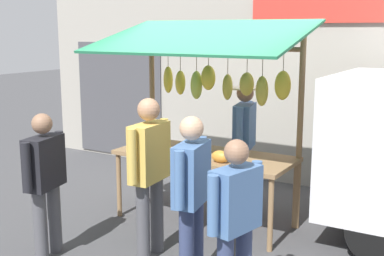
{
  "coord_description": "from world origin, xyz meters",
  "views": [
    {
      "loc": [
        -2.96,
        5.24,
        2.37
      ],
      "look_at": [
        0.0,
        0.3,
        1.25
      ],
      "focal_mm": 47.27,
      "sensor_mm": 36.0,
      "label": 1
    }
  ],
  "objects_px": {
    "shopper_in_grey_tee": "(45,177)",
    "shopper_with_ponytail": "(235,217)",
    "shopper_with_shopping_bag": "(149,166)",
    "shopper_in_striped_shirt": "(192,189)",
    "vendor_with_sunhat": "(244,136)",
    "market_stall": "(208,99)"
  },
  "relations": [
    {
      "from": "market_stall",
      "to": "vendor_with_sunhat",
      "type": "height_order",
      "value": "market_stall"
    },
    {
      "from": "vendor_with_sunhat",
      "to": "shopper_in_striped_shirt",
      "type": "distance_m",
      "value": 2.24
    },
    {
      "from": "vendor_with_sunhat",
      "to": "shopper_with_shopping_bag",
      "type": "bearing_deg",
      "value": -19.06
    },
    {
      "from": "shopper_in_striped_shirt",
      "to": "shopper_in_grey_tee",
      "type": "height_order",
      "value": "shopper_in_striped_shirt"
    },
    {
      "from": "market_stall",
      "to": "shopper_with_shopping_bag",
      "type": "distance_m",
      "value": 1.33
    },
    {
      "from": "shopper_with_shopping_bag",
      "to": "shopper_in_grey_tee",
      "type": "distance_m",
      "value": 1.09
    },
    {
      "from": "shopper_with_shopping_bag",
      "to": "shopper_in_striped_shirt",
      "type": "xyz_separation_m",
      "value": [
        -0.68,
        0.28,
        -0.06
      ]
    },
    {
      "from": "shopper_with_shopping_bag",
      "to": "shopper_in_striped_shirt",
      "type": "distance_m",
      "value": 0.73
    },
    {
      "from": "market_stall",
      "to": "shopper_with_shopping_bag",
      "type": "xyz_separation_m",
      "value": [
        0.01,
        1.21,
        -0.56
      ]
    },
    {
      "from": "market_stall",
      "to": "shopper_in_striped_shirt",
      "type": "bearing_deg",
      "value": 114.06
    },
    {
      "from": "shopper_in_grey_tee",
      "to": "shopper_in_striped_shirt",
      "type": "bearing_deg",
      "value": -92.24
    },
    {
      "from": "market_stall",
      "to": "vendor_with_sunhat",
      "type": "bearing_deg",
      "value": -104.01
    },
    {
      "from": "market_stall",
      "to": "shopper_in_striped_shirt",
      "type": "xyz_separation_m",
      "value": [
        -0.66,
        1.49,
        -0.62
      ]
    },
    {
      "from": "shopper_in_grey_tee",
      "to": "shopper_with_ponytail",
      "type": "relative_size",
      "value": 1.02
    },
    {
      "from": "shopper_in_striped_shirt",
      "to": "shopper_with_ponytail",
      "type": "bearing_deg",
      "value": -124.66
    },
    {
      "from": "market_stall",
      "to": "shopper_with_shopping_bag",
      "type": "bearing_deg",
      "value": 89.43
    },
    {
      "from": "vendor_with_sunhat",
      "to": "shopper_in_grey_tee",
      "type": "height_order",
      "value": "vendor_with_sunhat"
    },
    {
      "from": "vendor_with_sunhat",
      "to": "shopper_in_grey_tee",
      "type": "relative_size",
      "value": 1.08
    },
    {
      "from": "market_stall",
      "to": "shopper_in_striped_shirt",
      "type": "height_order",
      "value": "market_stall"
    },
    {
      "from": "shopper_with_shopping_bag",
      "to": "shopper_in_striped_shirt",
      "type": "height_order",
      "value": "shopper_with_shopping_bag"
    },
    {
      "from": "shopper_with_ponytail",
      "to": "shopper_in_striped_shirt",
      "type": "bearing_deg",
      "value": 78.32
    },
    {
      "from": "shopper_with_shopping_bag",
      "to": "shopper_in_grey_tee",
      "type": "relative_size",
      "value": 1.1
    }
  ]
}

